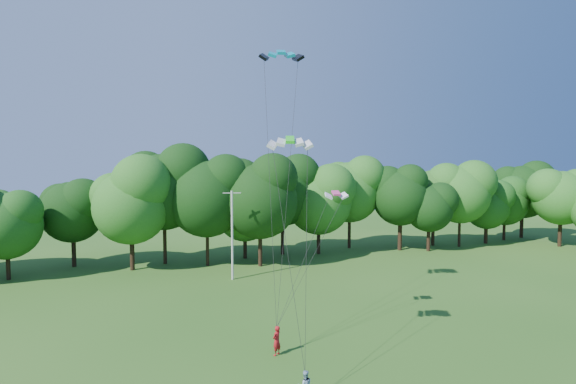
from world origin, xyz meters
name	(u,v)px	position (x,y,z in m)	size (l,w,h in m)	color
utility_pole	(232,234)	(-1.53, 27.70, 4.57)	(1.77, 0.42, 8.92)	#B9BBB1
kite_flyer_left	(277,341)	(-2.55, 9.47, 0.91)	(0.66, 0.43, 1.81)	#A8151A
kite_teal	(281,52)	(-0.25, 15.70, 19.77)	(3.35, 2.08, 0.66)	#0587A2
kite_green	(290,140)	(-2.41, 7.39, 13.01)	(2.63, 1.78, 0.49)	#27DB20
kite_pink	(336,193)	(2.75, 12.50, 9.61)	(1.70, 1.03, 0.34)	#DC3D82
tree_back_center	(260,192)	(2.61, 32.38, 8.42)	(9.28, 9.28, 13.49)	#341F14
tree_back_east	(434,191)	(28.94, 36.71, 7.67)	(8.44, 8.44, 12.28)	#312013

